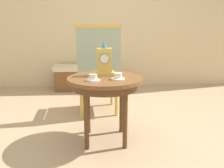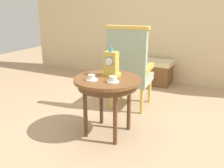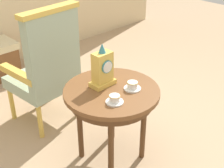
% 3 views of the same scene
% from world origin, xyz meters
% --- Properties ---
extents(ground_plane, '(10.00, 10.00, 0.00)m').
position_xyz_m(ground_plane, '(0.00, 0.00, 0.00)').
color(ground_plane, tan).
extents(wall_back, '(6.00, 0.10, 2.80)m').
position_xyz_m(wall_back, '(0.00, 2.25, 1.40)').
color(wall_back, beige).
rests_on(wall_back, ground).
extents(side_table, '(0.72, 0.72, 0.65)m').
position_xyz_m(side_table, '(-0.06, -0.05, 0.57)').
color(side_table, brown).
rests_on(side_table, ground).
extents(teacup_left, '(0.13, 0.13, 0.06)m').
position_xyz_m(teacup_left, '(-0.17, -0.19, 0.67)').
color(teacup_left, white).
rests_on(teacup_left, side_table).
extents(teacup_right, '(0.13, 0.13, 0.06)m').
position_xyz_m(teacup_right, '(0.06, -0.15, 0.67)').
color(teacup_right, white).
rests_on(teacup_right, side_table).
extents(mantel_clock, '(0.19, 0.11, 0.34)m').
position_xyz_m(mantel_clock, '(-0.06, 0.04, 0.78)').
color(mantel_clock, gold).
rests_on(mantel_clock, side_table).
extents(armchair, '(0.59, 0.57, 1.14)m').
position_xyz_m(armchair, '(-0.13, 0.71, 0.59)').
color(armchair, '#9EB299').
rests_on(armchair, ground).
extents(window_bench, '(1.08, 0.40, 0.44)m').
position_xyz_m(window_bench, '(-0.37, 1.95, 0.22)').
color(window_bench, beige).
rests_on(window_bench, ground).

